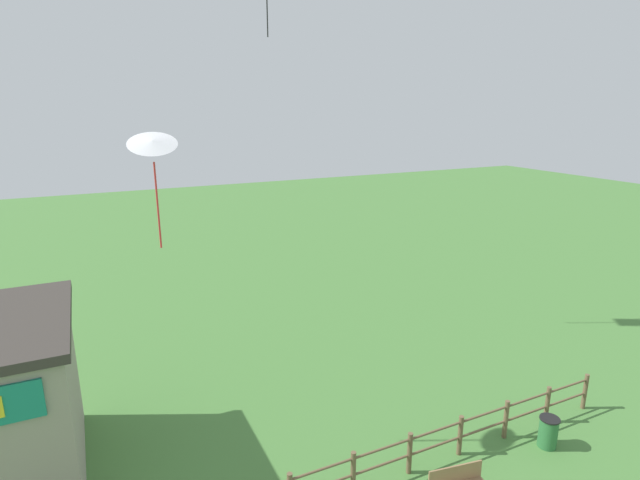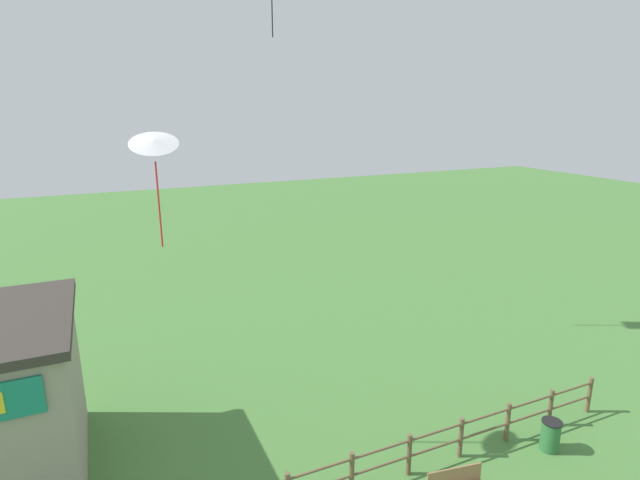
{
  "view_description": "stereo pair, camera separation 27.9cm",
  "coord_description": "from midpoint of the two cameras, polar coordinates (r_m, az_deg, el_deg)",
  "views": [
    {
      "loc": [
        -5.49,
        -3.1,
        9.85
      ],
      "look_at": [
        0.0,
        8.38,
        6.42
      ],
      "focal_mm": 28.0,
      "sensor_mm": 36.0,
      "label": 1
    },
    {
      "loc": [
        -5.24,
        -3.22,
        9.85
      ],
      "look_at": [
        0.0,
        8.38,
        6.42
      ],
      "focal_mm": 28.0,
      "sensor_mm": 36.0,
      "label": 2
    }
  ],
  "objects": [
    {
      "name": "trash_bin",
      "position": [
        17.21,
        24.17,
        -19.4
      ],
      "size": [
        0.59,
        0.59,
        0.95
      ],
      "color": "#2D6B38",
      "rests_on": "ground_plane"
    },
    {
      "name": "kite_white_delta",
      "position": [
        13.7,
        -19.17,
        10.28
      ],
      "size": [
        1.43,
        1.37,
        3.12
      ],
      "color": "white"
    },
    {
      "name": "wooden_fence",
      "position": [
        14.26,
        3.2,
        -24.82
      ],
      "size": [
        17.86,
        0.14,
        1.26
      ],
      "color": "brown",
      "rests_on": "ground_plane"
    }
  ]
}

